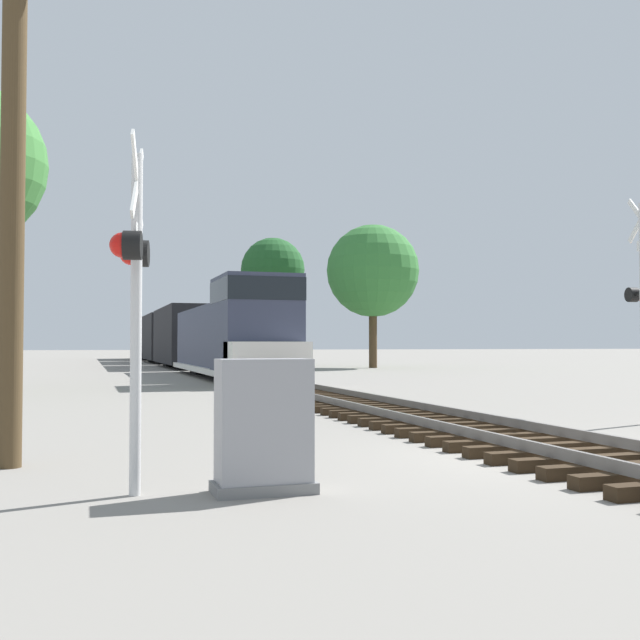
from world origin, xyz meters
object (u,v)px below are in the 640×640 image
(relay_cabinet, at_px, (264,427))
(tree_mid_background, at_px, (373,271))
(crossing_signal_near, at_px, (134,274))
(utility_pole, at_px, (13,183))
(tree_deep_background, at_px, (273,270))
(freight_train, at_px, (175,338))

(relay_cabinet, xyz_separation_m, tree_mid_background, (16.61, 38.75, 5.78))
(crossing_signal_near, distance_m, relay_cabinet, 2.14)
(utility_pole, bearing_deg, tree_deep_background, 71.87)
(relay_cabinet, relative_size, tree_mid_background, 0.15)
(freight_train, distance_m, crossing_signal_near, 47.88)
(relay_cabinet, height_order, tree_deep_background, tree_deep_background)
(crossing_signal_near, bearing_deg, utility_pole, -138.23)
(relay_cabinet, height_order, utility_pole, utility_pole)
(crossing_signal_near, distance_m, utility_pole, 3.04)
(crossing_signal_near, bearing_deg, tree_deep_background, 174.81)
(crossing_signal_near, xyz_separation_m, tree_deep_background, (13.00, 46.34, 4.80))
(freight_train, bearing_deg, tree_mid_background, -36.84)
(freight_train, xyz_separation_m, utility_pole, (-7.30, -45.20, 1.67))
(crossing_signal_near, relative_size, utility_pole, 0.53)
(freight_train, distance_m, utility_pole, 45.82)
(tree_mid_background, bearing_deg, relay_cabinet, -113.20)
(freight_train, distance_m, tree_mid_background, 15.73)
(tree_mid_background, bearing_deg, tree_deep_background, 122.20)
(freight_train, height_order, relay_cabinet, freight_train)
(relay_cabinet, bearing_deg, utility_pole, 136.76)
(freight_train, distance_m, tree_deep_background, 8.84)
(utility_pole, bearing_deg, crossing_signal_near, -58.72)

